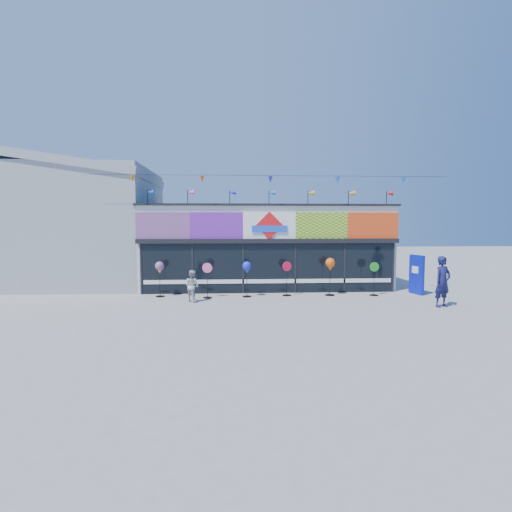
{
  "coord_description": "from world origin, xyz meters",
  "views": [
    {
      "loc": [
        -1.64,
        -14.71,
        3.17
      ],
      "look_at": [
        -0.69,
        2.0,
        1.83
      ],
      "focal_mm": 28.0,
      "sensor_mm": 36.0,
      "label": 1
    }
  ],
  "objects": [
    {
      "name": "blue_sign",
      "position": [
        6.63,
        2.75,
        0.89
      ],
      "size": [
        0.34,
        0.89,
        1.78
      ],
      "rotation": [
        0.0,
        0.0,
        0.24
      ],
      "color": "#0B18B2",
      "rests_on": "ground"
    },
    {
      "name": "spinner_1",
      "position": [
        -2.76,
        2.32,
        0.8
      ],
      "size": [
        0.43,
        0.39,
        1.52
      ],
      "color": "black",
      "rests_on": "ground"
    },
    {
      "name": "child",
      "position": [
        -3.33,
        1.55,
        0.65
      ],
      "size": [
        0.72,
        0.68,
        1.3
      ],
      "primitive_type": "imported",
      "rotation": [
        0.0,
        0.0,
        2.46
      ],
      "color": "#B8B8B8",
      "rests_on": "ground"
    },
    {
      "name": "kite_shop",
      "position": [
        0.0,
        5.94,
        2.05
      ],
      "size": [
        16.0,
        5.7,
        5.31
      ],
      "color": "silver",
      "rests_on": "ground"
    },
    {
      "name": "spinner_4",
      "position": [
        2.64,
        2.63,
        1.34
      ],
      "size": [
        0.42,
        0.42,
        1.67
      ],
      "color": "black",
      "rests_on": "ground"
    },
    {
      "name": "spinner_2",
      "position": [
        -1.06,
        2.48,
        1.24
      ],
      "size": [
        0.39,
        0.39,
        1.56
      ],
      "color": "black",
      "rests_on": "ground"
    },
    {
      "name": "spinner_0",
      "position": [
        -4.85,
        2.72,
        1.24
      ],
      "size": [
        0.39,
        0.39,
        1.55
      ],
      "color": "black",
      "rests_on": "ground"
    },
    {
      "name": "spinner_5",
      "position": [
        4.58,
        2.48,
        0.79
      ],
      "size": [
        0.42,
        0.38,
        1.49
      ],
      "color": "black",
      "rests_on": "ground"
    },
    {
      "name": "ground",
      "position": [
        0.0,
        0.0,
        0.0
      ],
      "size": [
        80.0,
        80.0,
        0.0
      ],
      "primitive_type": "plane",
      "color": "gray",
      "rests_on": "ground"
    },
    {
      "name": "neighbour_building",
      "position": [
        -10.0,
        7.0,
        3.2
      ],
      "size": [
        8.18,
        7.2,
        6.87
      ],
      "color": "#989B9D",
      "rests_on": "ground"
    },
    {
      "name": "adult_man",
      "position": [
        6.33,
        -0.06,
        0.98
      ],
      "size": [
        0.83,
        0.69,
        1.95
      ],
      "primitive_type": "imported",
      "rotation": [
        0.0,
        0.0,
        0.36
      ],
      "color": "#161644",
      "rests_on": "ground"
    },
    {
      "name": "spinner_3",
      "position": [
        0.72,
        2.67,
        0.81
      ],
      "size": [
        0.41,
        0.39,
        1.52
      ],
      "color": "black",
      "rests_on": "ground"
    }
  ]
}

